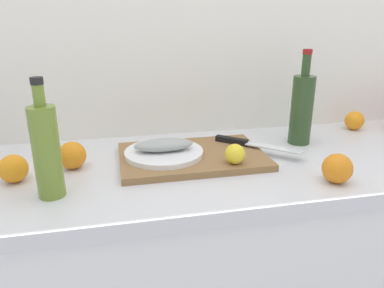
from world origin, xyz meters
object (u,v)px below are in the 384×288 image
Objects in this scene: white_plate at (164,153)px; olive_oil_bottle at (46,150)px; chef_knife at (247,143)px; wine_bottle at (302,108)px; cutting_board at (192,156)px; fish_fillet at (164,145)px; orange_0 at (337,168)px; lemon_0 at (235,154)px.

white_plate is 0.35m from olive_oil_bottle.
white_plate is 1.02× the size of chef_knife.
wine_bottle is (0.21, 0.04, 0.10)m from chef_knife.
wine_bottle reaches higher than cutting_board.
cutting_board is 1.38× the size of wine_bottle.
fish_fillet is 0.49m from wine_bottle.
olive_oil_bottle is (-0.39, -0.16, 0.11)m from cutting_board.
chef_knife is (0.27, 0.03, 0.00)m from white_plate.
olive_oil_bottle is (-0.30, -0.16, 0.07)m from fish_fillet.
orange_0 is (0.34, -0.24, 0.03)m from cutting_board.
chef_knife is (0.19, 0.03, 0.02)m from cutting_board.
cutting_board is 1.85× the size of white_plate.
white_plate is (-0.09, 0.00, 0.02)m from cutting_board.
wine_bottle reaches higher than white_plate.
white_plate is 0.75× the size of wine_bottle.
lemon_0 is (0.10, -0.11, 0.04)m from cutting_board.
cutting_board is at bearing -128.57° from chef_knife.
chef_knife is at bearing 9.03° from cutting_board.
lemon_0 is 0.73× the size of orange_0.
orange_0 is at bearing -100.53° from wine_bottle.
chef_knife is 0.16m from lemon_0.
olive_oil_bottle is at bearing -151.34° from fish_fillet.
orange_0 is at bearing -29.94° from fish_fillet.
fish_fillet reaches higher than white_plate.
lemon_0 reaches higher than cutting_board.
olive_oil_bottle is 0.73m from orange_0.
chef_knife is 0.31m from orange_0.
chef_knife is 0.23m from wine_bottle.
chef_knife is at bearing 118.95° from orange_0.
orange_0 is at bearing -29.94° from white_plate.
chef_knife is (0.27, 0.03, -0.02)m from fish_fillet.
lemon_0 is at bearing 150.10° from orange_0.
wine_bottle is at bearing 54.08° from chef_knife.
fish_fillet is at bearing 150.06° from orange_0.
white_plate is at bearing 28.66° from olive_oil_bottle.
orange_0 is (0.24, -0.14, -0.01)m from lemon_0.
fish_fillet is 2.26× the size of orange_0.
white_plate is at bearing 150.06° from orange_0.
lemon_0 is 0.35m from wine_bottle.
wine_bottle is at bearing 8.25° from fish_fillet.
white_plate is 0.82× the size of olive_oil_bottle.
cutting_board is at bearing -1.97° from white_plate.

